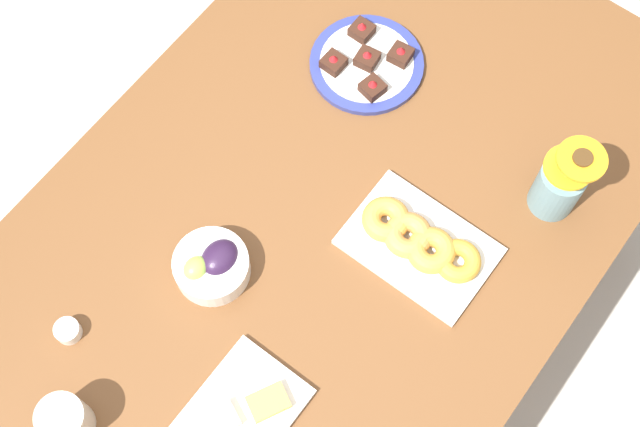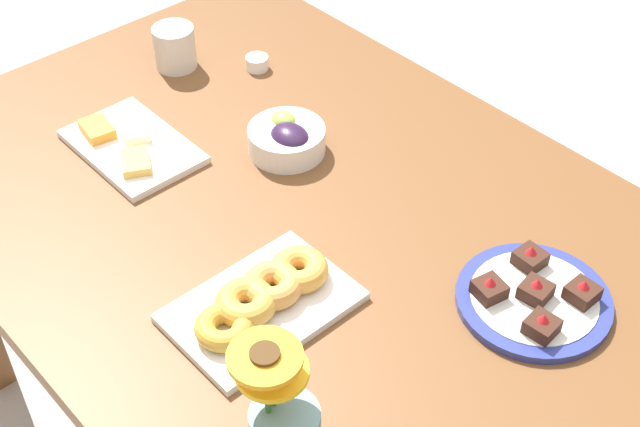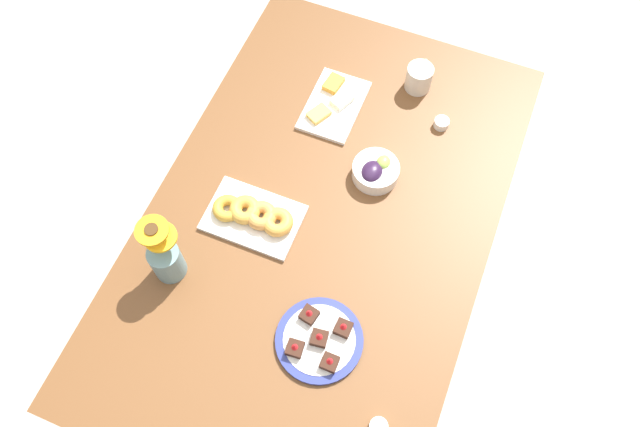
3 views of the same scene
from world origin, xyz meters
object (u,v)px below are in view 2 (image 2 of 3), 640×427
at_px(dining_table, 320,266).
at_px(grape_bowl, 287,138).
at_px(coffee_mug, 174,46).
at_px(croissant_platter, 263,299).
at_px(jam_cup_berry, 257,62).
at_px(cheese_platter, 130,145).
at_px(dessert_plate, 534,298).

relative_size(dining_table, grape_bowl, 11.07).
bearing_deg(coffee_mug, grape_bowl, 177.68).
relative_size(croissant_platter, jam_cup_berry, 5.83).
relative_size(grape_bowl, cheese_platter, 0.56).
bearing_deg(croissant_platter, dining_table, -68.61).
bearing_deg(grape_bowl, jam_cup_berry, -27.85).
xyz_separation_m(dining_table, cheese_platter, (0.40, 0.11, 0.10)).
relative_size(coffee_mug, jam_cup_berry, 2.53).
distance_m(cheese_platter, dessert_plate, 0.79).
bearing_deg(grape_bowl, dining_table, 153.58).
height_order(cheese_platter, croissant_platter, croissant_platter).
height_order(coffee_mug, dessert_plate, coffee_mug).
distance_m(cheese_platter, jam_cup_berry, 0.36).
distance_m(coffee_mug, jam_cup_berry, 0.17).
xyz_separation_m(coffee_mug, cheese_platter, (-0.18, 0.23, -0.04)).
relative_size(jam_cup_berry, dessert_plate, 0.20).
bearing_deg(grape_bowl, dessert_plate, -176.33).
distance_m(coffee_mug, dessert_plate, 0.93).
distance_m(dining_table, cheese_platter, 0.43).
bearing_deg(dessert_plate, dining_table, 21.64).
relative_size(grape_bowl, dessert_plate, 0.60).
bearing_deg(dessert_plate, grape_bowl, 3.67).
height_order(dining_table, grape_bowl, grape_bowl).
relative_size(cheese_platter, jam_cup_berry, 5.42).
relative_size(dining_table, coffee_mug, 13.17).
xyz_separation_m(coffee_mug, dessert_plate, (-0.93, -0.02, -0.04)).
bearing_deg(croissant_platter, dessert_plate, -130.46).
bearing_deg(dining_table, jam_cup_berry, -27.22).
xyz_separation_m(coffee_mug, grape_bowl, (-0.38, 0.02, -0.02)).
height_order(dining_table, cheese_platter, cheese_platter).
bearing_deg(cheese_platter, coffee_mug, -52.24).
bearing_deg(coffee_mug, dessert_plate, -178.78).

